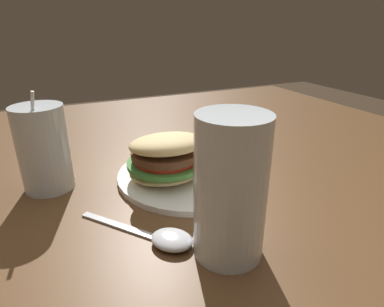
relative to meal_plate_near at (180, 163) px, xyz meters
name	(u,v)px	position (x,y,z in m)	size (l,w,h in m)	color
dining_table	(197,236)	(-0.02, 0.03, -0.14)	(1.34, 1.34, 0.76)	brown
meal_plate_near	(180,163)	(0.00, 0.00, 0.00)	(0.26, 0.26, 0.10)	white
beer_glass	(230,192)	(0.02, 0.19, 0.05)	(0.08, 0.08, 0.17)	silver
juice_glass	(44,153)	(0.21, -0.07, 0.03)	(0.08, 0.08, 0.17)	silver
spoon	(166,238)	(0.08, 0.15, -0.03)	(0.13, 0.15, 0.02)	silver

